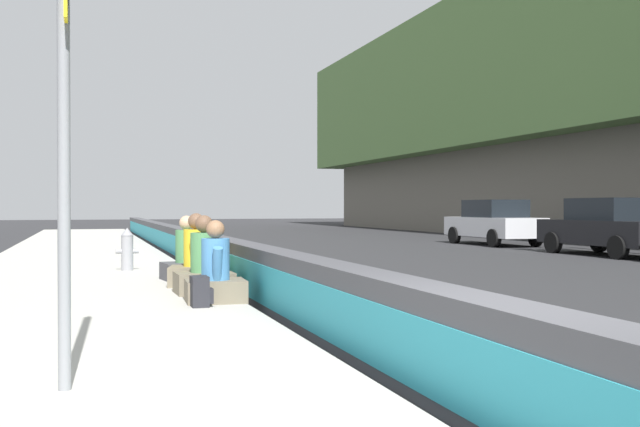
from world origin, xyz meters
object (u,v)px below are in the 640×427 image
(fire_hydrant, at_px, (127,249))
(seated_person_rear, at_px, (196,263))
(seated_person_far, at_px, (187,260))
(seated_person_foreground, at_px, (215,276))
(route_sign_post, at_px, (64,101))
(parked_car_third, at_px, (608,226))
(seated_person_middle, at_px, (204,269))
(parked_car_fourth, at_px, (494,222))
(backpack, at_px, (200,292))

(fire_hydrant, height_order, seated_person_rear, seated_person_rear)
(seated_person_far, bearing_deg, seated_person_foreground, 179.69)
(route_sign_post, height_order, parked_car_third, route_sign_post)
(seated_person_rear, bearing_deg, fire_hydrant, 15.82)
(fire_hydrant, distance_m, seated_person_middle, 4.51)
(seated_person_foreground, distance_m, seated_person_middle, 1.03)
(fire_hydrant, bearing_deg, seated_person_rear, -164.18)
(seated_person_foreground, xyz_separation_m, parked_car_third, (7.84, -13.06, 0.37))
(parked_car_third, relative_size, parked_car_fourth, 1.00)
(seated_person_middle, height_order, backpack, seated_person_middle)
(fire_hydrant, relative_size, backpack, 2.20)
(seated_person_foreground, height_order, parked_car_third, parked_car_third)
(seated_person_rear, bearing_deg, route_sign_post, 164.04)
(route_sign_post, bearing_deg, seated_person_middle, -18.57)
(seated_person_foreground, xyz_separation_m, parked_car_fourth, (14.01, -12.95, 0.37))
(route_sign_post, relative_size, seated_person_foreground, 3.19)
(parked_car_fourth, bearing_deg, fire_hydrant, 121.73)
(parked_car_fourth, bearing_deg, parked_car_third, -178.97)
(route_sign_post, distance_m, backpack, 4.72)
(backpack, bearing_deg, seated_person_foreground, -32.95)
(backpack, height_order, parked_car_fourth, parked_car_fourth)
(fire_hydrant, height_order, parked_car_fourth, parked_car_fourth)
(seated_person_far, bearing_deg, seated_person_middle, 179.58)
(fire_hydrant, height_order, seated_person_middle, seated_person_middle)
(parked_car_third, bearing_deg, route_sign_post, 129.51)
(seated_person_far, height_order, backpack, seated_person_far)
(seated_person_far, xyz_separation_m, backpack, (-3.59, 0.29, -0.17))
(fire_hydrant, xyz_separation_m, parked_car_fourth, (8.56, -13.85, 0.27))
(seated_person_rear, distance_m, seated_person_far, 1.05)
(seated_person_far, relative_size, parked_car_third, 0.26)
(route_sign_post, bearing_deg, parked_car_third, -50.49)
(seated_person_middle, height_order, parked_car_third, parked_car_third)
(seated_person_far, bearing_deg, seated_person_rear, -178.76)
(route_sign_post, height_order, fire_hydrant, route_sign_post)
(route_sign_post, bearing_deg, seated_person_rear, -15.96)
(parked_car_third, bearing_deg, seated_person_foreground, 120.96)
(route_sign_post, xyz_separation_m, fire_hydrant, (9.90, -0.94, -1.62))
(seated_person_foreground, xyz_separation_m, seated_person_middle, (1.03, -0.00, 0.02))
(route_sign_post, xyz_separation_m, seated_person_far, (7.62, -1.86, -1.71))
(seated_person_rear, relative_size, parked_car_fourth, 0.27)
(seated_person_foreground, bearing_deg, route_sign_post, 157.53)
(fire_hydrant, distance_m, parked_car_fourth, 16.29)
(fire_hydrant, relative_size, seated_person_rear, 0.73)
(backpack, relative_size, parked_car_third, 0.09)
(seated_person_middle, xyz_separation_m, parked_car_fourth, (12.98, -12.95, 0.35))
(fire_hydrant, relative_size, parked_car_third, 0.20)
(seated_person_rear, xyz_separation_m, parked_car_fourth, (11.88, -12.91, 0.35))
(route_sign_post, bearing_deg, fire_hydrant, -5.43)
(seated_person_rear, height_order, parked_car_fourth, parked_car_fourth)
(backpack, bearing_deg, parked_car_third, -58.24)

